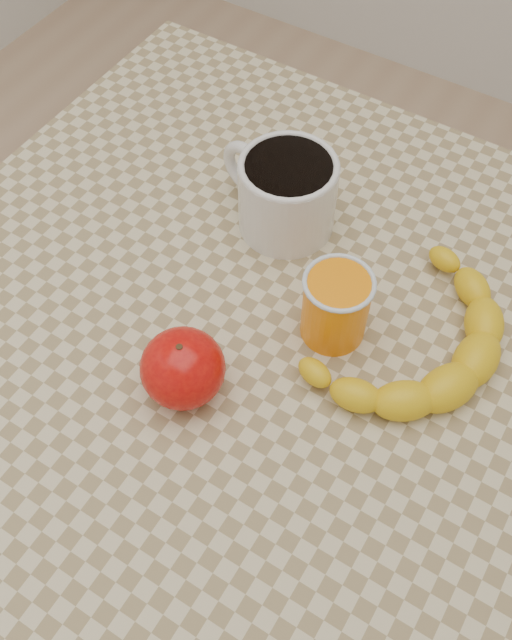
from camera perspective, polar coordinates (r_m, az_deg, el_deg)
The scene contains 6 objects.
ground at distance 1.43m, azimuth 0.00°, elevation -17.73°, with size 3.00×3.00×0.00m, color tan.
table at distance 0.81m, azimuth 0.00°, elevation -4.21°, with size 0.80×0.80×0.75m.
coffee_mug at distance 0.80m, azimuth 2.36°, elevation 10.28°, with size 0.16×0.13×0.09m.
orange_juice_glass at distance 0.71m, azimuth 6.40°, elevation 1.15°, with size 0.07×0.07×0.08m.
apple at distance 0.68m, azimuth -5.88°, elevation -3.85°, with size 0.10×0.10×0.08m.
banana at distance 0.73m, azimuth 12.34°, elevation -1.48°, with size 0.29×0.33×0.04m, color yellow, non-canonical shape.
Camera 1 is at (0.21, -0.35, 1.37)m, focal length 40.00 mm.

